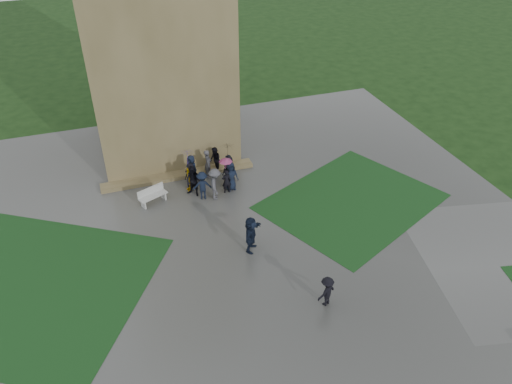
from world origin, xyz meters
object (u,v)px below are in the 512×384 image
object	(u,v)px
tower	(149,2)
pedestrian_near	(327,291)
pedestrian_mid	(251,234)
bench	(152,195)

from	to	relation	value
tower	pedestrian_near	bearing A→B (deg)	-76.71
tower	pedestrian_mid	xyz separation A→B (m)	(1.98, -12.01, -8.04)
tower	pedestrian_near	distance (m)	18.73
tower	pedestrian_mid	size ratio (longest dim) A/B	9.56
pedestrian_mid	bench	bearing A→B (deg)	70.26
tower	bench	world-z (taller)	tower
pedestrian_mid	pedestrian_near	world-z (taller)	pedestrian_mid
tower	pedestrian_mid	bearing A→B (deg)	-80.65
pedestrian_near	pedestrian_mid	bearing A→B (deg)	-89.45
bench	pedestrian_near	world-z (taller)	pedestrian_near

